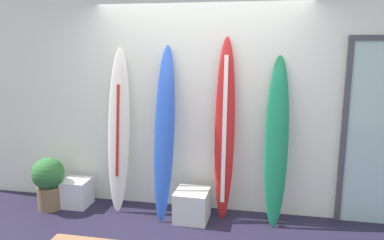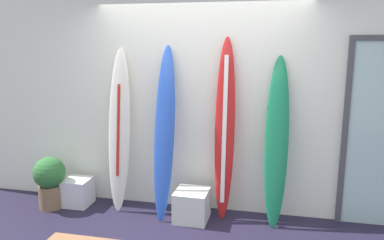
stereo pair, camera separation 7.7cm
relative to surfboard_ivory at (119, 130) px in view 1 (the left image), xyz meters
The scene contains 8 objects.
wall_back 1.09m from the surfboard_ivory, 17.22° to the left, with size 7.20×0.20×2.80m, color white.
surfboard_ivory is the anchor object (origin of this frame).
surfboard_cobalt 0.60m from the surfboard_ivory, ahead, with size 0.25×0.51×2.03m.
surfboard_crimson 1.29m from the surfboard_ivory, ahead, with size 0.23×0.29×2.12m.
surfboard_emerald 1.88m from the surfboard_ivory, ahead, with size 0.27×0.39×1.92m.
display_block_left 1.26m from the surfboard_ivory, ahead, with size 0.39×0.39×0.36m.
display_block_center 1.01m from the surfboard_ivory, behind, with size 0.33×0.33×0.34m.
potted_plant 1.09m from the surfboard_ivory, 166.79° to the right, with size 0.40×0.40×0.66m.
Camera 1 is at (0.79, -3.22, 2.05)m, focal length 35.42 mm.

